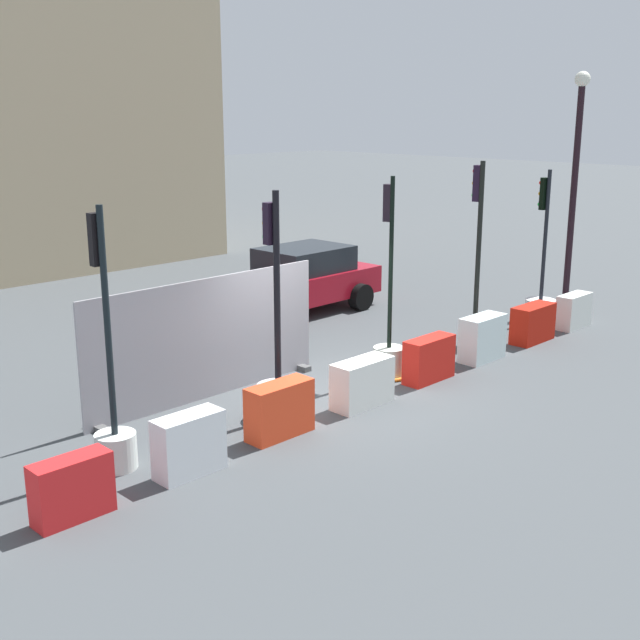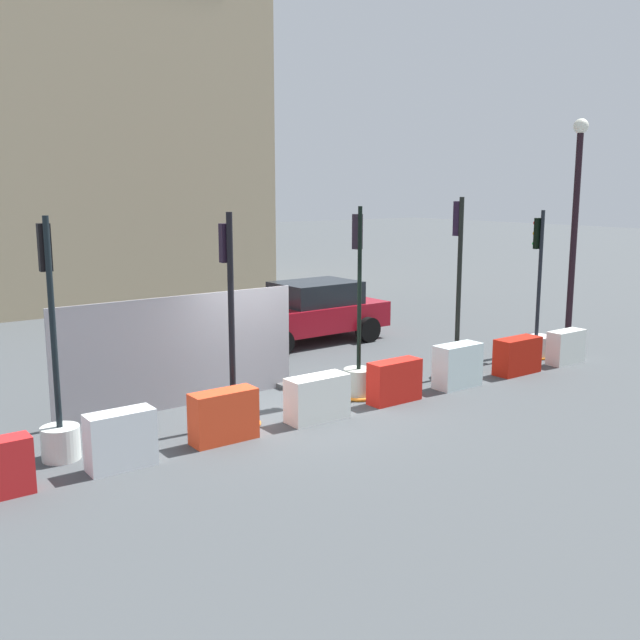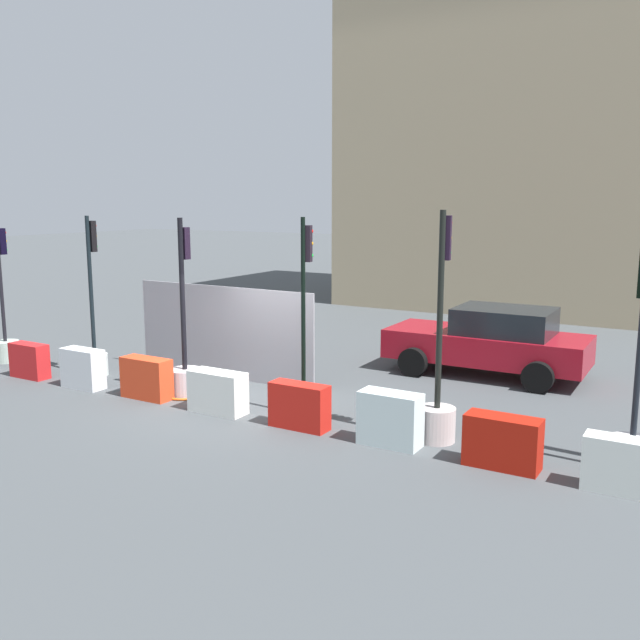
# 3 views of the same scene
# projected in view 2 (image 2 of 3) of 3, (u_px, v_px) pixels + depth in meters

# --- Properties ---
(ground_plane) EXTENTS (120.00, 120.00, 0.00)m
(ground_plane) POSITION_uv_depth(u_px,v_px,m) (293.00, 409.00, 13.21)
(ground_plane) COLOR #43474A
(traffic_light_1) EXTENTS (0.57, 0.57, 3.61)m
(traffic_light_1) POSITION_uv_depth(u_px,v_px,m) (58.00, 410.00, 10.66)
(traffic_light_1) COLOR silver
(traffic_light_1) RESTS_ON ground_plane
(traffic_light_2) EXTENTS (0.93, 0.93, 3.60)m
(traffic_light_2) POSITION_uv_depth(u_px,v_px,m) (233.00, 393.00, 12.20)
(traffic_light_2) COLOR beige
(traffic_light_2) RESTS_ON ground_plane
(traffic_light_3) EXTENTS (0.77, 0.77, 3.65)m
(traffic_light_3) POSITION_uv_depth(u_px,v_px,m) (358.00, 368.00, 13.89)
(traffic_light_3) COLOR beige
(traffic_light_3) RESTS_ON ground_plane
(traffic_light_4) EXTENTS (0.62, 0.62, 3.80)m
(traffic_light_4) POSITION_uv_depth(u_px,v_px,m) (457.00, 344.00, 15.34)
(traffic_light_4) COLOR beige
(traffic_light_4) RESTS_ON ground_plane
(traffic_light_5) EXTENTS (0.90, 0.90, 3.47)m
(traffic_light_5) POSITION_uv_depth(u_px,v_px,m) (536.00, 336.00, 17.25)
(traffic_light_5) COLOR silver
(traffic_light_5) RESTS_ON ground_plane
(construction_barrier_2) EXTENTS (0.98, 0.40, 0.84)m
(construction_barrier_2) POSITION_uv_depth(u_px,v_px,m) (121.00, 440.00, 10.37)
(construction_barrier_2) COLOR white
(construction_barrier_2) RESTS_ON ground_plane
(construction_barrier_3) EXTENTS (1.08, 0.41, 0.83)m
(construction_barrier_3) POSITION_uv_depth(u_px,v_px,m) (224.00, 416.00, 11.47)
(construction_barrier_3) COLOR red
(construction_barrier_3) RESTS_ON ground_plane
(construction_barrier_4) EXTENTS (1.12, 0.46, 0.79)m
(construction_barrier_4) POSITION_uv_depth(u_px,v_px,m) (317.00, 398.00, 12.52)
(construction_barrier_4) COLOR white
(construction_barrier_4) RESTS_ON ground_plane
(construction_barrier_5) EXTENTS (1.07, 0.39, 0.80)m
(construction_barrier_5) POSITION_uv_depth(u_px,v_px,m) (395.00, 381.00, 13.57)
(construction_barrier_5) COLOR red
(construction_barrier_5) RESTS_ON ground_plane
(construction_barrier_6) EXTENTS (1.02, 0.46, 0.88)m
(construction_barrier_6) POSITION_uv_depth(u_px,v_px,m) (458.00, 366.00, 14.59)
(construction_barrier_6) COLOR silver
(construction_barrier_6) RESTS_ON ground_plane
(construction_barrier_7) EXTENTS (1.11, 0.45, 0.79)m
(construction_barrier_7) POSITION_uv_depth(u_px,v_px,m) (517.00, 356.00, 15.65)
(construction_barrier_7) COLOR #AE180C
(construction_barrier_7) RESTS_ON ground_plane
(construction_barrier_8) EXTENTS (0.97, 0.39, 0.77)m
(construction_barrier_8) POSITION_uv_depth(u_px,v_px,m) (566.00, 347.00, 16.55)
(construction_barrier_8) COLOR silver
(construction_barrier_8) RESTS_ON ground_plane
(car_red_compact) EXTENTS (4.48, 2.24, 1.57)m
(car_red_compact) POSITION_uv_depth(u_px,v_px,m) (307.00, 312.00, 18.78)
(car_red_compact) COLOR maroon
(car_red_compact) RESTS_ON ground_plane
(building_main_facade) EXTENTS (12.88, 9.13, 14.60)m
(building_main_facade) POSITION_uv_depth(u_px,v_px,m) (62.00, 92.00, 25.78)
(building_main_facade) COLOR tan
(building_main_facade) RESTS_ON ground_plane
(street_lamp_post) EXTENTS (0.36, 0.36, 5.62)m
(street_lamp_post) POSITION_uv_depth(u_px,v_px,m) (575.00, 212.00, 17.76)
(street_lamp_post) COLOR black
(street_lamp_post) RESTS_ON ground_plane
(site_fence_panel) EXTENTS (4.74, 0.50, 2.07)m
(site_fence_panel) POSITION_uv_depth(u_px,v_px,m) (181.00, 354.00, 13.21)
(site_fence_panel) COLOR #9A979E
(site_fence_panel) RESTS_ON ground_plane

